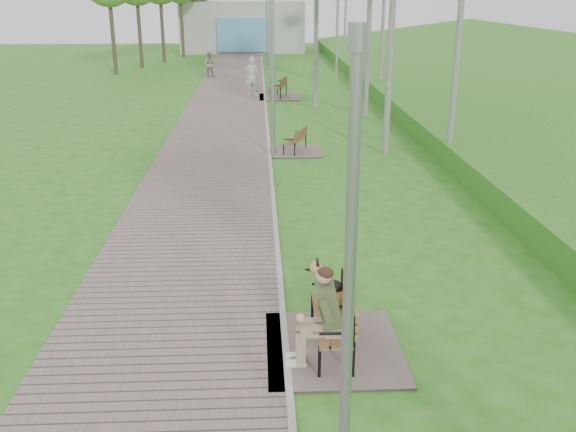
# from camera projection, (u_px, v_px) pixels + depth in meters

# --- Properties ---
(walkway) EXTENTS (3.50, 67.00, 0.04)m
(walkway) POSITION_uv_depth(u_px,v_px,m) (223.00, 117.00, 25.95)
(walkway) COLOR #71615B
(walkway) RESTS_ON ground
(kerb) EXTENTS (0.10, 67.00, 0.05)m
(kerb) POSITION_uv_depth(u_px,v_px,m) (267.00, 117.00, 26.03)
(kerb) COLOR #999993
(kerb) RESTS_ON ground
(embankment) EXTENTS (14.00, 70.00, 1.60)m
(embankment) POSITION_uv_depth(u_px,v_px,m) (573.00, 122.00, 25.16)
(embankment) COLOR #4D9136
(embankment) RESTS_ON ground
(building_north) EXTENTS (10.00, 5.20, 4.00)m
(building_north) POSITION_uv_depth(u_px,v_px,m) (243.00, 27.00, 53.06)
(building_north) COLOR #9E9E99
(building_north) RESTS_ON ground
(bench_main) EXTENTS (1.92, 2.14, 1.68)m
(bench_main) POSITION_uv_depth(u_px,v_px,m) (328.00, 322.00, 9.04)
(bench_main) COLOR #71615B
(bench_main) RESTS_ON ground
(bench_second) EXTENTS (1.53, 1.70, 0.94)m
(bench_second) POSITION_uv_depth(u_px,v_px,m) (295.00, 147.00, 20.41)
(bench_second) COLOR #71615B
(bench_second) RESTS_ON ground
(bench_third) EXTENTS (1.94, 2.16, 1.19)m
(bench_third) POSITION_uv_depth(u_px,v_px,m) (279.00, 93.00, 30.74)
(bench_third) COLOR #71615B
(bench_third) RESTS_ON ground
(lamp_post_near) EXTENTS (0.18, 0.18, 4.66)m
(lamp_post_near) POSITION_uv_depth(u_px,v_px,m) (348.00, 311.00, 5.74)
(lamp_post_near) COLOR gray
(lamp_post_near) RESTS_ON ground
(lamp_post_second) EXTENTS (0.20, 0.20, 5.25)m
(lamp_post_second) POSITION_uv_depth(u_px,v_px,m) (273.00, 76.00, 19.30)
(lamp_post_second) COLOR gray
(lamp_post_second) RESTS_ON ground
(lamp_post_third) EXTENTS (0.22, 0.22, 5.78)m
(lamp_post_third) POSITION_uv_depth(u_px,v_px,m) (270.00, 38.00, 31.16)
(lamp_post_third) COLOR gray
(lamp_post_third) RESTS_ON ground
(lamp_post_far) EXTENTS (0.19, 0.19, 4.80)m
(lamp_post_far) POSITION_uv_depth(u_px,v_px,m) (267.00, 30.00, 44.40)
(lamp_post_far) COLOR gray
(lamp_post_far) RESTS_ON ground
(pedestrian_near) EXTENTS (0.74, 0.54, 1.89)m
(pedestrian_near) POSITION_uv_depth(u_px,v_px,m) (253.00, 77.00, 30.77)
(pedestrian_near) COLOR white
(pedestrian_near) RESTS_ON ground
(pedestrian_far) EXTENTS (0.74, 0.59, 1.46)m
(pedestrian_far) POSITION_uv_depth(u_px,v_px,m) (209.00, 64.00, 37.92)
(pedestrian_far) COLOR #9C9488
(pedestrian_far) RESTS_ON ground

